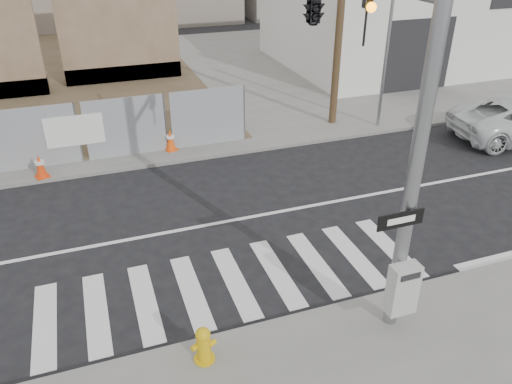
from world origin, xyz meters
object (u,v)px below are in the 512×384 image
object	(u,v)px
traffic_cone_c	(40,166)
signal_pole	(343,53)
auto_shop	(397,16)
traffic_cone_d	(170,140)
fire_hydrant	(204,345)

from	to	relation	value
traffic_cone_c	signal_pole	bearing A→B (deg)	-43.32
auto_shop	traffic_cone_d	xyz separation A→B (m)	(-13.99, -8.03, -2.05)
traffic_cone_d	traffic_cone_c	bearing A→B (deg)	-170.19
auto_shop	traffic_cone_d	distance (m)	16.26
signal_pole	auto_shop	xyz separation A→B (m)	(11.50, 15.01, -2.25)
signal_pole	traffic_cone_c	distance (m)	10.09
traffic_cone_c	fire_hydrant	bearing A→B (deg)	-71.55
signal_pole	fire_hydrant	world-z (taller)	signal_pole
signal_pole	traffic_cone_c	size ratio (longest dim) A/B	9.20
traffic_cone_c	auto_shop	bearing A→B (deg)	25.73
signal_pole	auto_shop	bearing A→B (deg)	52.54
auto_shop	traffic_cone_c	distance (m)	20.25
signal_pole	fire_hydrant	xyz separation A→B (m)	(-3.72, -2.50, -4.30)
signal_pole	traffic_cone_d	size ratio (longest dim) A/B	9.38
signal_pole	traffic_cone_d	xyz separation A→B (m)	(-2.49, 6.98, -4.30)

